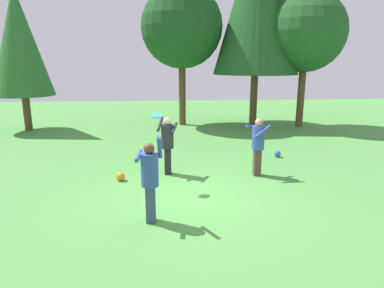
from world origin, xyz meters
name	(u,v)px	position (x,y,z in m)	size (l,w,h in m)	color
ground_plane	(189,196)	(0.00, 0.00, 0.00)	(40.00, 40.00, 0.00)	#4C9342
person_thrower	(150,176)	(-0.84, -1.24, 0.95)	(0.50, 0.56, 1.77)	#38476B
person_catcher	(167,141)	(-0.49, 1.65, 0.96)	(0.59, 0.64, 1.61)	black
person_bystander	(258,142)	(1.97, 1.36, 0.94)	(0.64, 0.61, 1.60)	#4C382D
frisbee	(156,116)	(-0.75, 0.59, 1.83)	(0.35, 0.35, 0.09)	#2393D1
ball_orange	(121,177)	(-1.75, 1.17, 0.11)	(0.23, 0.23, 0.23)	orange
ball_blue	(277,154)	(3.13, 3.09, 0.11)	(0.22, 0.22, 0.22)	blue
tree_far_right	(306,32)	(5.91, 8.34, 4.39)	(3.64, 3.64, 6.23)	brown
tree_center	(182,27)	(0.27, 9.30, 4.65)	(3.86, 3.86, 6.60)	brown
tree_far_left	(19,42)	(-6.84, 8.26, 3.90)	(2.62, 2.62, 6.25)	brown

